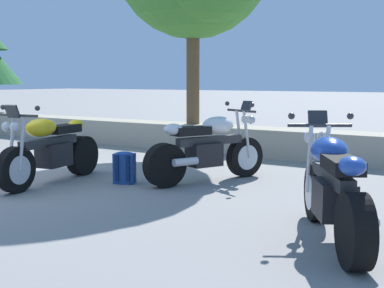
{
  "coord_description": "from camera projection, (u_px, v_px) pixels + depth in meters",
  "views": [
    {
      "loc": [
        6.78,
        -4.53,
        1.5
      ],
      "look_at": [
        3.12,
        1.2,
        0.65
      ],
      "focal_mm": 48.21,
      "sensor_mm": 36.0,
      "label": 1
    }
  ],
  "objects": [
    {
      "name": "stone_wall",
      "position": [
        162.0,
        135.0,
        11.58
      ],
      "size": [
        36.0,
        0.8,
        0.55
      ],
      "primitive_type": "cube",
      "color": "#A89E89",
      "rests_on": "ground"
    },
    {
      "name": "motorcycle_white_centre",
      "position": [
        208.0,
        149.0,
        7.59
      ],
      "size": [
        1.07,
        1.95,
        1.18
      ],
      "color": "black",
      "rests_on": "ground"
    },
    {
      "name": "motorcycle_blue_far_right",
      "position": [
        333.0,
        190.0,
        4.79
      ],
      "size": [
        1.23,
        1.85,
        1.18
      ],
      "color": "black",
      "rests_on": "ground"
    },
    {
      "name": "rider_backpack",
      "position": [
        125.0,
        167.0,
        7.48
      ],
      "size": [
        0.35,
        0.33,
        0.47
      ],
      "color": "navy",
      "rests_on": "ground"
    },
    {
      "name": "motorcycle_yellow_near_left",
      "position": [
        50.0,
        150.0,
        7.46
      ],
      "size": [
        0.72,
        2.06,
        1.18
      ],
      "color": "black",
      "rests_on": "ground"
    }
  ]
}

